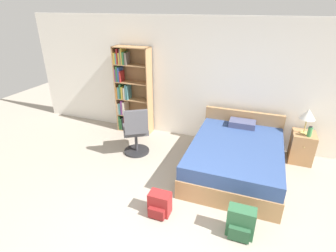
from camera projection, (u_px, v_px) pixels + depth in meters
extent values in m
cube|color=white|center=(218.00, 83.00, 5.41)|extent=(9.00, 0.06, 2.60)
cube|color=#AD7F51|center=(118.00, 89.00, 6.07)|extent=(0.02, 0.31, 1.97)
cube|color=#AD7F51|center=(150.00, 93.00, 5.82)|extent=(0.02, 0.31, 1.97)
cube|color=#936C45|center=(136.00, 90.00, 6.07)|extent=(0.82, 0.01, 1.97)
cube|color=#AD7F51|center=(136.00, 130.00, 6.36)|extent=(0.78, 0.29, 0.02)
cube|color=#2D6638|center=(121.00, 122.00, 6.36)|extent=(0.03, 0.19, 0.34)
cube|color=#2D6638|center=(123.00, 123.00, 6.35)|extent=(0.03, 0.19, 0.28)
cube|color=black|center=(125.00, 123.00, 6.33)|extent=(0.04, 0.18, 0.32)
cube|color=maroon|center=(127.00, 122.00, 6.33)|extent=(0.04, 0.23, 0.34)
cube|color=#AD7F51|center=(135.00, 115.00, 6.19)|extent=(0.78, 0.29, 0.02)
cube|color=beige|center=(120.00, 108.00, 6.21)|extent=(0.02, 0.19, 0.26)
cube|color=teal|center=(121.00, 108.00, 6.19)|extent=(0.04, 0.17, 0.27)
cube|color=#7A387F|center=(123.00, 107.00, 6.17)|extent=(0.04, 0.21, 0.34)
cube|color=beige|center=(126.00, 107.00, 6.18)|extent=(0.04, 0.24, 0.31)
cube|color=#AD7F51|center=(134.00, 99.00, 6.03)|extent=(0.78, 0.29, 0.02)
cube|color=orange|center=(119.00, 92.00, 6.04)|extent=(0.03, 0.20, 0.26)
cube|color=teal|center=(120.00, 92.00, 6.03)|extent=(0.04, 0.20, 0.27)
cube|color=#2D6638|center=(122.00, 91.00, 6.00)|extent=(0.03, 0.20, 0.34)
cube|color=gold|center=(124.00, 92.00, 6.01)|extent=(0.04, 0.23, 0.28)
cube|color=beige|center=(126.00, 93.00, 6.00)|extent=(0.04, 0.23, 0.27)
cube|color=teal|center=(128.00, 91.00, 5.96)|extent=(0.03, 0.22, 0.34)
cube|color=teal|center=(129.00, 92.00, 5.95)|extent=(0.02, 0.21, 0.32)
cube|color=#AD7F51|center=(133.00, 82.00, 5.86)|extent=(0.78, 0.29, 0.02)
cube|color=#7A387F|center=(117.00, 75.00, 5.89)|extent=(0.02, 0.22, 0.28)
cube|color=#2D6638|center=(119.00, 74.00, 5.86)|extent=(0.04, 0.21, 0.34)
cube|color=navy|center=(120.00, 74.00, 5.85)|extent=(0.04, 0.23, 0.32)
cube|color=maroon|center=(122.00, 76.00, 5.85)|extent=(0.02, 0.21, 0.24)
cube|color=#AD7F51|center=(132.00, 65.00, 5.69)|extent=(0.78, 0.29, 0.02)
cube|color=gold|center=(116.00, 58.00, 5.72)|extent=(0.04, 0.23, 0.24)
cube|color=teal|center=(118.00, 58.00, 5.70)|extent=(0.03, 0.19, 0.23)
cube|color=maroon|center=(119.00, 56.00, 5.67)|extent=(0.03, 0.19, 0.33)
cube|color=gold|center=(121.00, 58.00, 5.68)|extent=(0.03, 0.21, 0.24)
cube|color=#665B51|center=(122.00, 56.00, 5.65)|extent=(0.02, 0.19, 0.33)
cube|color=gold|center=(123.00, 56.00, 5.64)|extent=(0.03, 0.22, 0.34)
cube|color=#2D6638|center=(125.00, 58.00, 5.65)|extent=(0.04, 0.23, 0.27)
cube|color=#665B51|center=(127.00, 58.00, 5.63)|extent=(0.04, 0.20, 0.25)
cube|color=#AD7F51|center=(131.00, 47.00, 5.53)|extent=(0.82, 0.31, 0.02)
cube|color=#AD7F51|center=(235.00, 164.00, 4.70)|extent=(1.55, 2.08, 0.34)
cube|color=#334C84|center=(236.00, 151.00, 4.58)|extent=(1.52, 2.04, 0.24)
cube|color=#AD7F51|center=(242.00, 130.00, 5.45)|extent=(1.55, 0.08, 0.83)
cube|color=#4C5175|center=(242.00, 124.00, 5.17)|extent=(0.50, 0.30, 0.12)
cylinder|color=#232326|center=(137.00, 151.00, 5.43)|extent=(0.52, 0.52, 0.04)
cylinder|color=#333338|center=(136.00, 141.00, 5.33)|extent=(0.06, 0.06, 0.43)
cube|color=#4C4C51|center=(136.00, 129.00, 5.22)|extent=(0.66, 0.66, 0.10)
cube|color=#4C4C51|center=(136.00, 122.00, 4.85)|extent=(0.42, 0.30, 0.46)
cube|color=#AD7F51|center=(302.00, 147.00, 5.02)|extent=(0.41, 0.44, 0.59)
sphere|color=tan|center=(304.00, 147.00, 4.77)|extent=(0.02, 0.02, 0.02)
cylinder|color=tan|center=(304.00, 133.00, 4.90)|extent=(0.14, 0.14, 0.02)
cylinder|color=tan|center=(305.00, 126.00, 4.84)|extent=(0.02, 0.02, 0.27)
cone|color=white|center=(308.00, 114.00, 4.74)|extent=(0.28, 0.28, 0.19)
cylinder|color=#3F8C4C|center=(310.00, 132.00, 4.74)|extent=(0.08, 0.08, 0.18)
cylinder|color=#2D2D33|center=(311.00, 127.00, 4.70)|extent=(0.05, 0.05, 0.02)
cube|color=#2D603D|center=(241.00, 222.00, 3.41)|extent=(0.35, 0.19, 0.43)
cube|color=#275234|center=(239.00, 234.00, 3.34)|extent=(0.27, 0.07, 0.19)
cube|color=maroon|center=(160.00, 203.00, 3.78)|extent=(0.31, 0.20, 0.35)
cube|color=maroon|center=(156.00, 214.00, 3.70)|extent=(0.24, 0.07, 0.16)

